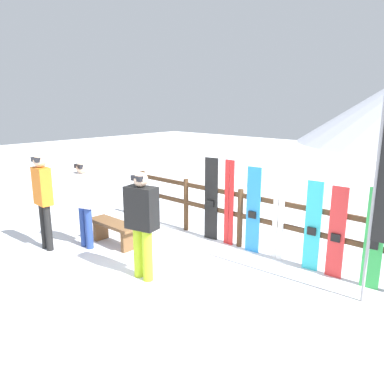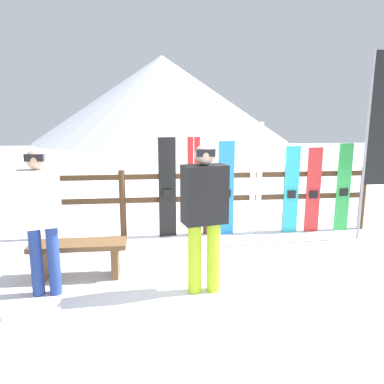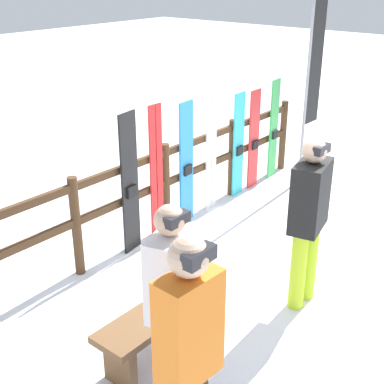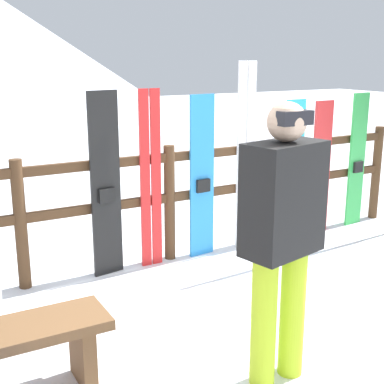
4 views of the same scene
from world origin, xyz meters
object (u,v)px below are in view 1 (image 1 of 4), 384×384
object	(u,v)px
person_black	(142,219)
ski_pair_red	(229,203)
person_white	(84,198)
ski_pair_white	(279,207)
snowboard_cyan	(313,227)
snowboard_green	(374,240)
person_orange	(43,194)
snowboard_red	(337,233)
snowboard_black_stripe	(211,199)
snowboard_blue	(253,210)
bench	(114,228)

from	to	relation	value
person_black	ski_pair_red	xyz separation A→B (m)	(0.11, 1.95, -0.14)
person_white	ski_pair_white	distance (m)	3.36
snowboard_cyan	person_black	bearing A→B (deg)	-131.17
person_black	snowboard_green	size ratio (longest dim) A/B	1.11
person_black	person_orange	bearing A→B (deg)	-169.08
person_orange	snowboard_green	distance (m)	5.30
snowboard_red	snowboard_green	bearing A→B (deg)	0.01
snowboard_black_stripe	snowboard_cyan	size ratio (longest dim) A/B	1.11
snowboard_blue	ski_pair_red	bearing A→B (deg)	179.62
person_orange	person_white	bearing A→B (deg)	50.15
ski_pair_red	snowboard_red	size ratio (longest dim) A/B	1.13
bench	snowboard_green	world-z (taller)	snowboard_green
snowboard_green	snowboard_blue	bearing A→B (deg)	180.00
person_black	snowboard_black_stripe	size ratio (longest dim) A/B	1.03
person_white	snowboard_red	distance (m)	4.20
person_white	person_orange	distance (m)	0.69
bench	ski_pair_red	world-z (taller)	ski_pair_red
person_black	snowboard_cyan	xyz separation A→B (m)	(1.71, 1.95, -0.22)
snowboard_blue	snowboard_red	distance (m)	1.45
snowboard_red	snowboard_green	distance (m)	0.52
ski_pair_red	snowboard_blue	distance (m)	0.52
snowboard_black_stripe	snowboard_blue	bearing A→B (deg)	-0.00
bench	snowboard_blue	world-z (taller)	snowboard_blue
person_white	snowboard_blue	size ratio (longest dim) A/B	1.04
ski_pair_red	snowboard_red	bearing A→B (deg)	-0.10
person_white	ski_pair_white	bearing A→B (deg)	33.23
person_white	snowboard_cyan	xyz separation A→B (m)	(3.40, 1.84, -0.21)
snowboard_black_stripe	bench	bearing A→B (deg)	-127.82
person_black	person_orange	world-z (taller)	person_orange
snowboard_blue	snowboard_green	bearing A→B (deg)	-0.00
person_orange	ski_pair_white	xyz separation A→B (m)	(3.25, 2.37, -0.12)
person_orange	snowboard_red	bearing A→B (deg)	29.27
person_black	snowboard_cyan	size ratio (longest dim) A/B	1.14
person_black	snowboard_black_stripe	bearing A→B (deg)	98.95
bench	person_orange	world-z (taller)	person_orange
person_orange	snowboard_cyan	world-z (taller)	person_orange
ski_pair_red	snowboard_green	bearing A→B (deg)	-0.08
person_orange	snowboard_cyan	distance (m)	4.52
ski_pair_red	ski_pair_white	distance (m)	1.01
snowboard_blue	person_white	bearing A→B (deg)	-141.69
person_black	person_white	xyz separation A→B (m)	(-1.70, 0.11, -0.01)
bench	snowboard_black_stripe	world-z (taller)	snowboard_black_stripe
snowboard_blue	snowboard_red	xyz separation A→B (m)	(1.45, -0.00, -0.06)
person_orange	snowboard_cyan	size ratio (longest dim) A/B	1.20
person_white	snowboard_green	bearing A→B (deg)	23.16
bench	snowboard_blue	xyz separation A→B (m)	(2.05, 1.44, 0.43)
snowboard_cyan	snowboard_green	xyz separation A→B (m)	(0.89, 0.00, 0.02)
snowboard_cyan	snowboard_green	world-z (taller)	snowboard_green
bench	snowboard_green	xyz separation A→B (m)	(4.01, 1.44, 0.41)
person_orange	snowboard_blue	world-z (taller)	person_orange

